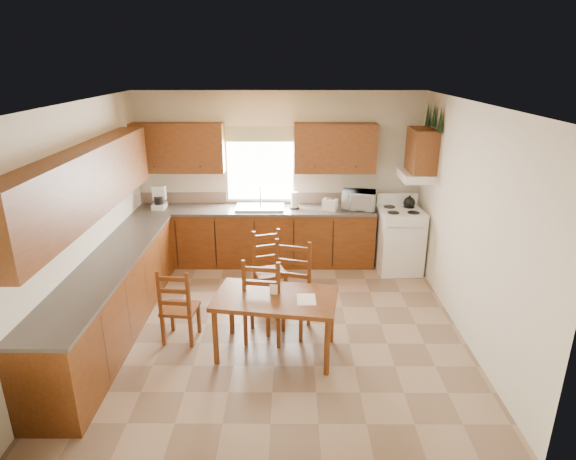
{
  "coord_description": "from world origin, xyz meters",
  "views": [
    {
      "loc": [
        0.18,
        -5.3,
        3.15
      ],
      "look_at": [
        0.15,
        0.3,
        1.15
      ],
      "focal_mm": 30.0,
      "sensor_mm": 36.0,
      "label": 1
    }
  ],
  "objects_px": {
    "microwave": "(359,200)",
    "chair_far_right": "(289,290)",
    "chair_far_left": "(270,268)",
    "dining_table": "(276,325)",
    "chair_near_right": "(265,298)",
    "stove": "(399,241)",
    "chair_near_left": "(180,304)"
  },
  "relations": [
    {
      "from": "stove",
      "to": "chair_near_right",
      "type": "height_order",
      "value": "chair_near_right"
    },
    {
      "from": "stove",
      "to": "chair_near_right",
      "type": "relative_size",
      "value": 0.91
    },
    {
      "from": "chair_near_right",
      "to": "chair_far_right",
      "type": "xyz_separation_m",
      "value": [
        0.28,
        0.17,
        0.02
      ]
    },
    {
      "from": "microwave",
      "to": "dining_table",
      "type": "bearing_deg",
      "value": -106.04
    },
    {
      "from": "stove",
      "to": "microwave",
      "type": "height_order",
      "value": "microwave"
    },
    {
      "from": "chair_far_right",
      "to": "chair_near_left",
      "type": "bearing_deg",
      "value": -156.12
    },
    {
      "from": "chair_far_left",
      "to": "chair_far_right",
      "type": "height_order",
      "value": "chair_far_right"
    },
    {
      "from": "chair_near_right",
      "to": "chair_far_left",
      "type": "distance_m",
      "value": 0.97
    },
    {
      "from": "chair_near_right",
      "to": "stove",
      "type": "bearing_deg",
      "value": -127.24
    },
    {
      "from": "chair_far_left",
      "to": "chair_far_right",
      "type": "distance_m",
      "value": 0.85
    },
    {
      "from": "stove",
      "to": "chair_far_right",
      "type": "bearing_deg",
      "value": -136.47
    },
    {
      "from": "microwave",
      "to": "stove",
      "type": "bearing_deg",
      "value": -13.93
    },
    {
      "from": "chair_far_right",
      "to": "chair_near_right",
      "type": "bearing_deg",
      "value": -134.05
    },
    {
      "from": "dining_table",
      "to": "chair_far_right",
      "type": "distance_m",
      "value": 0.52
    },
    {
      "from": "chair_far_left",
      "to": "chair_far_right",
      "type": "relative_size",
      "value": 0.87
    },
    {
      "from": "chair_near_left",
      "to": "chair_near_right",
      "type": "height_order",
      "value": "chair_near_right"
    },
    {
      "from": "microwave",
      "to": "chair_near_left",
      "type": "bearing_deg",
      "value": -126.24
    },
    {
      "from": "dining_table",
      "to": "chair_near_right",
      "type": "bearing_deg",
      "value": 123.98
    },
    {
      "from": "stove",
      "to": "chair_near_left",
      "type": "xyz_separation_m",
      "value": [
        -2.97,
        -2.02,
        -0.02
      ]
    },
    {
      "from": "chair_near_left",
      "to": "stove",
      "type": "bearing_deg",
      "value": -139.47
    },
    {
      "from": "chair_near_left",
      "to": "microwave",
      "type": "bearing_deg",
      "value": -129.51
    },
    {
      "from": "stove",
      "to": "chair_near_right",
      "type": "distance_m",
      "value": 2.82
    },
    {
      "from": "chair_near_left",
      "to": "dining_table",
      "type": "bearing_deg",
      "value": 172.58
    },
    {
      "from": "stove",
      "to": "microwave",
      "type": "bearing_deg",
      "value": 152.82
    },
    {
      "from": "dining_table",
      "to": "chair_near_right",
      "type": "height_order",
      "value": "chair_near_right"
    },
    {
      "from": "microwave",
      "to": "chair_near_right",
      "type": "distance_m",
      "value": 2.7
    },
    {
      "from": "chair_near_right",
      "to": "chair_far_right",
      "type": "distance_m",
      "value": 0.33
    },
    {
      "from": "chair_near_left",
      "to": "chair_far_left",
      "type": "xyz_separation_m",
      "value": [
        1.01,
        0.99,
        0.01
      ]
    },
    {
      "from": "dining_table",
      "to": "microwave",
      "type": "bearing_deg",
      "value": 73.26
    },
    {
      "from": "microwave",
      "to": "chair_far_right",
      "type": "distance_m",
      "value": 2.42
    },
    {
      "from": "stove",
      "to": "chair_far_right",
      "type": "distance_m",
      "value": 2.5
    },
    {
      "from": "microwave",
      "to": "chair_near_right",
      "type": "height_order",
      "value": "microwave"
    }
  ]
}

